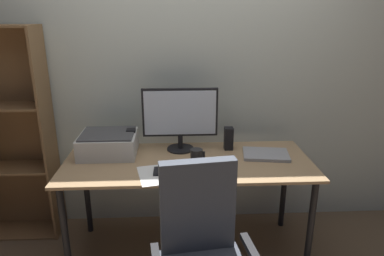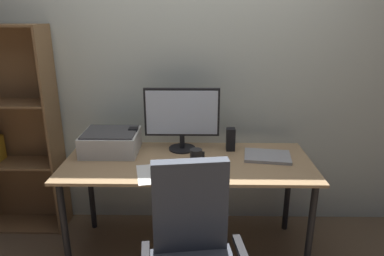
{
  "view_description": "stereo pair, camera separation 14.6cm",
  "coord_description": "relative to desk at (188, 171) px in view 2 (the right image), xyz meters",
  "views": [
    {
      "loc": [
        -0.08,
        -2.24,
        1.73
      ],
      "look_at": [
        0.03,
        0.01,
        0.98
      ],
      "focal_mm": 32.9,
      "sensor_mm": 36.0,
      "label": 1
    },
    {
      "loc": [
        0.06,
        -2.25,
        1.73
      ],
      "look_at": [
        0.03,
        0.01,
        0.98
      ],
      "focal_mm": 32.9,
      "sensor_mm": 36.0,
      "label": 2
    }
  ],
  "objects": [
    {
      "name": "ground_plane",
      "position": [
        0.0,
        0.0,
        -0.66
      ],
      "size": [
        12.0,
        12.0,
        0.0
      ],
      "primitive_type": "plane",
      "color": "brown"
    },
    {
      "name": "back_wall",
      "position": [
        0.0,
        0.52,
        0.64
      ],
      "size": [
        6.4,
        0.1,
        2.6
      ],
      "primitive_type": "cube",
      "color": "beige",
      "rests_on": "ground"
    },
    {
      "name": "desk",
      "position": [
        0.0,
        0.0,
        0.0
      ],
      "size": [
        1.72,
        0.71,
        0.74
      ],
      "color": "tan",
      "rests_on": "ground"
    },
    {
      "name": "monitor",
      "position": [
        -0.05,
        0.21,
        0.35
      ],
      "size": [
        0.55,
        0.2,
        0.47
      ],
      "color": "black",
      "rests_on": "desk"
    },
    {
      "name": "keyboard",
      "position": [
        -0.08,
        -0.18,
        0.09
      ],
      "size": [
        0.29,
        0.12,
        0.02
      ],
      "primitive_type": "cube",
      "rotation": [
        0.0,
        0.0,
        -0.02
      ],
      "color": "black",
      "rests_on": "desk"
    },
    {
      "name": "mouse",
      "position": [
        0.16,
        -0.19,
        0.1
      ],
      "size": [
        0.06,
        0.1,
        0.03
      ],
      "primitive_type": "cube",
      "rotation": [
        0.0,
        0.0,
        0.08
      ],
      "color": "black",
      "rests_on": "desk"
    },
    {
      "name": "coffee_mug",
      "position": [
        0.06,
        -0.04,
        0.13
      ],
      "size": [
        0.1,
        0.08,
        0.1
      ],
      "color": "black",
      "rests_on": "desk"
    },
    {
      "name": "laptop",
      "position": [
        0.56,
        0.06,
        0.09
      ],
      "size": [
        0.35,
        0.27,
        0.02
      ],
      "primitive_type": "cube",
      "rotation": [
        0.0,
        0.0,
        -0.15
      ],
      "color": "#99999E",
      "rests_on": "desk"
    },
    {
      "name": "speaker_left",
      "position": [
        -0.41,
        0.2,
        0.16
      ],
      "size": [
        0.06,
        0.07,
        0.17
      ],
      "primitive_type": "cube",
      "color": "black",
      "rests_on": "desk"
    },
    {
      "name": "speaker_right",
      "position": [
        0.31,
        0.2,
        0.16
      ],
      "size": [
        0.06,
        0.07,
        0.17
      ],
      "primitive_type": "cube",
      "color": "black",
      "rests_on": "desk"
    },
    {
      "name": "printer",
      "position": [
        -0.57,
        0.15,
        0.16
      ],
      "size": [
        0.4,
        0.34,
        0.16
      ],
      "color": "silver",
      "rests_on": "desk"
    },
    {
      "name": "paper_sheet",
      "position": [
        -0.21,
        -0.21,
        0.08
      ],
      "size": [
        0.27,
        0.33,
        0.0
      ],
      "primitive_type": "cube",
      "rotation": [
        0.0,
        0.0,
        0.21
      ],
      "color": "white",
      "rests_on": "desk"
    },
    {
      "name": "bookshelf",
      "position": [
        -1.39,
        0.35,
        0.14
      ],
      "size": [
        0.65,
        0.28,
        1.64
      ],
      "color": "brown",
      "rests_on": "ground"
    }
  ]
}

